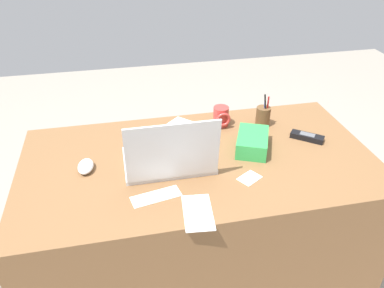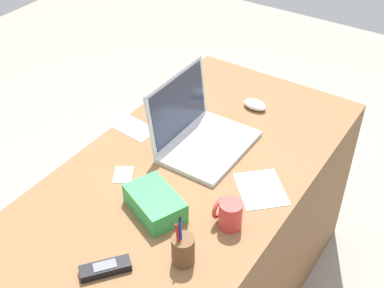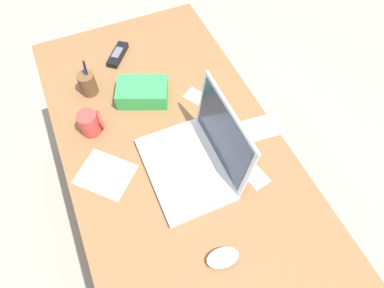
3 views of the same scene
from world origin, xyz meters
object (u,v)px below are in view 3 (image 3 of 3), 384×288
Objects in this scene: laptop at (196,158)px; coffee_mug_white at (90,123)px; pen_holder at (88,83)px; snack_bag at (142,92)px; computer_mouse at (223,258)px; cordless_phone at (118,55)px.

laptop is 3.80× the size of coffee_mug_white.
snack_bag is (0.11, 0.18, -0.01)m from pen_holder.
computer_mouse is 0.71× the size of cordless_phone.
cordless_phone is 0.26m from snack_bag.
laptop is at bearing 175.93° from computer_mouse.
snack_bag is at bearing -173.14° from computer_mouse.
laptop is 0.62m from cordless_phone.
cordless_phone is at bearing 132.97° from pen_holder.
laptop is at bearing 8.37° from cordless_phone.
pen_holder reaches higher than computer_mouse.
coffee_mug_white is at bearing -30.24° from cordless_phone.
coffee_mug_white reaches higher than snack_bag.
computer_mouse is at bearing -10.04° from laptop.
laptop is 0.36m from snack_bag.
snack_bag is (0.26, 0.02, 0.02)m from cordless_phone.
laptop is at bearing 27.75° from pen_holder.
snack_bag is at bearing 108.67° from coffee_mug_white.
laptop is 0.40m from coffee_mug_white.
pen_holder reaches higher than cordless_phone.
coffee_mug_white reaches higher than cordless_phone.
computer_mouse is 0.60× the size of pen_holder.
snack_bag is (-0.07, 0.22, -0.01)m from coffee_mug_white.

